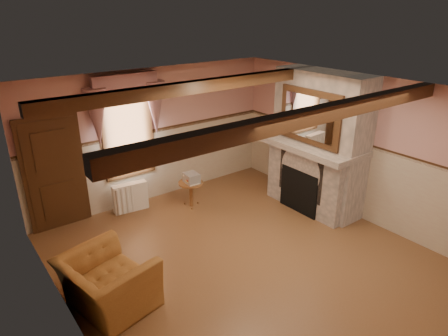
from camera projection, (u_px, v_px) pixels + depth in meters
floor at (244, 257)px, 6.72m from camera, size 5.50×6.00×0.01m
ceiling at (248, 92)px, 5.66m from camera, size 5.50×6.00×0.01m
wall_back at (154, 135)px, 8.40m from camera, size 5.50×0.02×2.80m
wall_front at (440, 280)px, 3.98m from camera, size 5.50×0.02×2.80m
wall_left at (66, 240)px, 4.65m from camera, size 0.02×6.00×2.80m
wall_right at (354, 146)px, 7.73m from camera, size 0.02×6.00×2.80m
wainscot at (245, 218)px, 6.44m from camera, size 5.50×6.00×1.50m
chair_rail at (246, 176)px, 6.15m from camera, size 5.50×6.00×0.08m
firebox at (301, 190)px, 8.11m from camera, size 0.20×0.95×0.90m
armchair at (108, 283)px, 5.50m from camera, size 1.27×1.39×0.78m
side_table at (191, 194)px, 8.35m from camera, size 0.55×0.55×0.55m
book_stack at (191, 178)px, 8.18m from camera, size 0.28×0.34×0.20m
radiator at (130, 197)px, 8.16m from camera, size 0.72×0.26×0.60m
bowl at (310, 140)px, 7.93m from camera, size 0.31×0.31×0.08m
mantel_clock at (295, 132)px, 8.21m from camera, size 0.14×0.24×0.20m
oil_lamp at (301, 132)px, 8.08m from camera, size 0.11×0.11×0.28m
candle_red at (345, 149)px, 7.29m from camera, size 0.06×0.06×0.16m
jar_yellow at (340, 148)px, 7.38m from camera, size 0.06×0.06×0.12m
fireplace at (319, 142)px, 7.99m from camera, size 0.85×2.00×2.80m
mantel at (313, 146)px, 7.90m from camera, size 1.05×2.05×0.12m
overmantel_mirror at (309, 117)px, 7.57m from camera, size 0.06×1.44×1.04m
door at (55, 175)px, 7.31m from camera, size 1.10×0.10×2.10m
window at (127, 129)px, 7.95m from camera, size 1.06×0.08×2.02m
window_drapes at (126, 100)px, 7.65m from camera, size 1.30×0.14×1.40m
ceiling_beam_front at (312, 116)px, 4.81m from camera, size 5.50×0.18×0.20m
ceiling_beam_back at (201, 86)px, 6.58m from camera, size 5.50×0.18×0.20m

